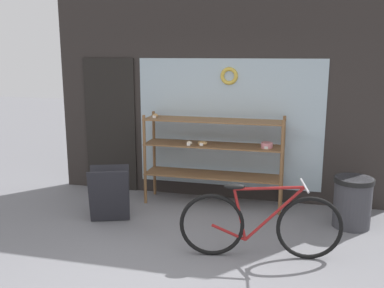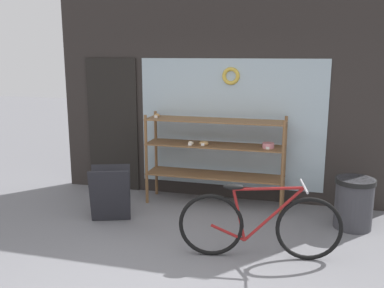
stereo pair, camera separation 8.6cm
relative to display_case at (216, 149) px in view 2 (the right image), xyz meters
name	(u,v)px [view 2 (the right image)]	position (x,y,z in m)	size (l,w,h in m)	color
ground_plane	(158,285)	(-0.05, -2.34, -0.83)	(30.00, 30.00, 0.00)	slate
storefront_facade	(215,89)	(-0.10, 0.37, 0.82)	(5.01, 0.13, 3.41)	#2D2826
display_case	(216,149)	(0.00, 0.00, 0.00)	(1.99, 0.46, 1.31)	brown
bicycle	(259,225)	(0.80, -1.52, -0.45)	(1.73, 0.46, 0.84)	black
sandwich_board	(110,194)	(-1.20, -0.97, -0.46)	(0.61, 0.53, 0.72)	#232328
trash_bin	(354,201)	(1.86, -0.39, -0.48)	(0.49, 0.49, 0.65)	#38383D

